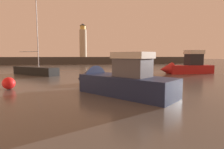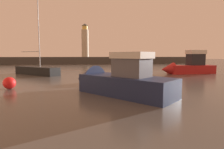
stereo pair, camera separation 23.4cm
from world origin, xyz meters
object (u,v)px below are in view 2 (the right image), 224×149
Objects in this scene: mooring_buoy at (9,83)px; motorboat_1 at (187,66)px; lighthouse at (85,41)px; motorboat_2 at (112,81)px; sailboat_moored at (37,70)px.

motorboat_1 is at bearing 24.49° from mooring_buoy.
motorboat_1 is (15.17, -37.59, -6.48)m from lighthouse.
lighthouse reaches higher than motorboat_1.
motorboat_2 is at bearing -18.92° from mooring_buoy.
motorboat_1 is at bearing -4.94° from sailboat_moored.
lighthouse is 41.05m from motorboat_1.
motorboat_1 is 8.59× the size of mooring_buoy.
motorboat_1 is 18.70m from motorboat_2.
sailboat_moored reaches higher than mooring_buoy.
mooring_buoy is at bearing -155.51° from motorboat_1.
sailboat_moored reaches higher than motorboat_1.
sailboat_moored is at bearing 121.06° from motorboat_2.
lighthouse is 48.54m from mooring_buoy.
motorboat_1 is at bearing 43.04° from motorboat_2.
motorboat_1 is 1.02× the size of motorboat_2.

